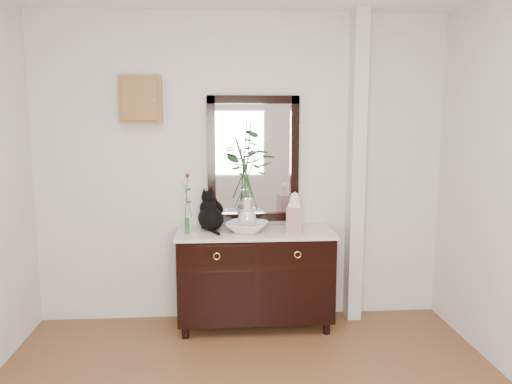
{
  "coord_description": "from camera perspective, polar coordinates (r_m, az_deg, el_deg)",
  "views": [
    {
      "loc": [
        -0.19,
        -2.39,
        1.8
      ],
      "look_at": [
        0.1,
        1.63,
        1.2
      ],
      "focal_mm": 35.0,
      "sensor_mm": 36.0,
      "label": 1
    }
  ],
  "objects": [
    {
      "name": "bud_vase_rose",
      "position": [
        4.14,
        -7.95,
        -1.27
      ],
      "size": [
        0.06,
        0.06,
        0.51
      ],
      "primitive_type": null,
      "rotation": [
        0.0,
        0.0,
        0.03
      ],
      "color": "#2B682E",
      "rests_on": "sideboard"
    },
    {
      "name": "pilaster",
      "position": [
        4.47,
        11.34,
        2.54
      ],
      "size": [
        0.12,
        0.2,
        2.7
      ],
      "primitive_type": "cube",
      "color": "silver",
      "rests_on": "ground"
    },
    {
      "name": "lotus_bowl",
      "position": [
        4.2,
        -1.02,
        -4.02
      ],
      "size": [
        0.44,
        0.44,
        0.08
      ],
      "primitive_type": "imported",
      "rotation": [
        0.0,
        0.0,
        -0.35
      ],
      "color": "white",
      "rests_on": "sideboard"
    },
    {
      "name": "vase_branches",
      "position": [
        4.13,
        -1.04,
        1.92
      ],
      "size": [
        0.53,
        0.53,
        0.92
      ],
      "primitive_type": null,
      "rotation": [
        0.0,
        0.0,
        -0.23
      ],
      "color": "silver",
      "rests_on": "lotus_bowl"
    },
    {
      "name": "wall_back",
      "position": [
        4.39,
        -1.63,
        2.6
      ],
      "size": [
        3.6,
        0.04,
        2.7
      ],
      "primitive_type": "cube",
      "color": "silver",
      "rests_on": "ground"
    },
    {
      "name": "sideboard",
      "position": [
        4.33,
        -0.1,
        -9.34
      ],
      "size": [
        1.33,
        0.52,
        0.82
      ],
      "color": "black",
      "rests_on": "ground"
    },
    {
      "name": "wall_mirror",
      "position": [
        4.38,
        -0.32,
        3.76
      ],
      "size": [
        0.8,
        0.06,
        1.1
      ],
      "color": "black",
      "rests_on": "wall_back"
    },
    {
      "name": "key_cabinet",
      "position": [
        4.38,
        -13.01,
        10.23
      ],
      "size": [
        0.35,
        0.1,
        0.4
      ],
      "primitive_type": "cube",
      "color": "brown",
      "rests_on": "wall_back"
    },
    {
      "name": "ginger_jar",
      "position": [
        4.17,
        4.44,
        -2.28
      ],
      "size": [
        0.16,
        0.16,
        0.35
      ],
      "primitive_type": null,
      "rotation": [
        0.0,
        0.0,
        -0.24
      ],
      "color": "silver",
      "rests_on": "sideboard"
    },
    {
      "name": "cat",
      "position": [
        4.26,
        -5.21,
        -2.12
      ],
      "size": [
        0.33,
        0.36,
        0.34
      ],
      "primitive_type": null,
      "rotation": [
        0.0,
        0.0,
        0.4
      ],
      "color": "black",
      "rests_on": "sideboard"
    }
  ]
}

